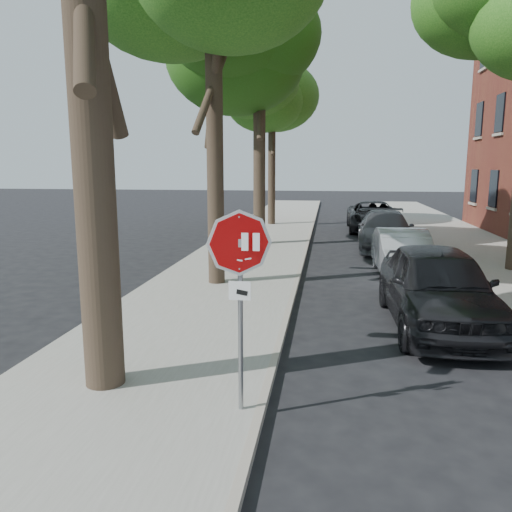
{
  "coord_description": "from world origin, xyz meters",
  "views": [
    {
      "loc": [
        0.36,
        -5.97,
        3.25
      ],
      "look_at": [
        -0.59,
        0.58,
        2.05
      ],
      "focal_mm": 35.0,
      "sensor_mm": 36.0,
      "label": 1
    }
  ],
  "objects_px": {
    "stop_sign": "(240,272)",
    "car_d": "(373,216)",
    "tree_far": "(272,89)",
    "car_c": "(385,230)",
    "tree_mid_b": "(259,40)",
    "car_b": "(403,253)",
    "car_a": "(437,286)"
  },
  "relations": [
    {
      "from": "tree_far",
      "to": "car_b",
      "type": "distance_m",
      "value": 14.64
    },
    {
      "from": "stop_sign",
      "to": "car_b",
      "type": "height_order",
      "value": "stop_sign"
    },
    {
      "from": "tree_mid_b",
      "to": "car_c",
      "type": "distance_m",
      "value": 8.83
    },
    {
      "from": "car_c",
      "to": "car_d",
      "type": "xyz_separation_m",
      "value": [
        0.0,
        5.5,
        0.0
      ]
    },
    {
      "from": "tree_far",
      "to": "car_a",
      "type": "relative_size",
      "value": 1.91
    },
    {
      "from": "car_b",
      "to": "car_d",
      "type": "distance_m",
      "value": 10.42
    },
    {
      "from": "car_c",
      "to": "car_b",
      "type": "bearing_deg",
      "value": -87.4
    },
    {
      "from": "car_d",
      "to": "car_a",
      "type": "bearing_deg",
      "value": -89.97
    },
    {
      "from": "tree_far",
      "to": "car_c",
      "type": "height_order",
      "value": "tree_far"
    },
    {
      "from": "stop_sign",
      "to": "tree_mid_b",
      "type": "xyz_separation_m",
      "value": [
        -1.72,
        14.15,
        6.05
      ]
    },
    {
      "from": "car_a",
      "to": "car_b",
      "type": "bearing_deg",
      "value": 88.83
    },
    {
      "from": "stop_sign",
      "to": "car_c",
      "type": "height_order",
      "value": "stop_sign"
    },
    {
      "from": "car_a",
      "to": "car_c",
      "type": "relative_size",
      "value": 0.96
    },
    {
      "from": "car_c",
      "to": "tree_far",
      "type": "bearing_deg",
      "value": 129.62
    },
    {
      "from": "tree_far",
      "to": "car_c",
      "type": "bearing_deg",
      "value": -52.98
    },
    {
      "from": "tree_mid_b",
      "to": "car_b",
      "type": "height_order",
      "value": "tree_mid_b"
    },
    {
      "from": "stop_sign",
      "to": "tree_far",
      "type": "height_order",
      "value": "tree_far"
    },
    {
      "from": "stop_sign",
      "to": "car_d",
      "type": "xyz_separation_m",
      "value": [
        3.3,
        19.57,
        -1.21
      ]
    },
    {
      "from": "stop_sign",
      "to": "car_a",
      "type": "relative_size",
      "value": 0.53
    },
    {
      "from": "stop_sign",
      "to": "tree_mid_b",
      "type": "relative_size",
      "value": 0.25
    },
    {
      "from": "stop_sign",
      "to": "car_d",
      "type": "bearing_deg",
      "value": 80.43
    },
    {
      "from": "tree_far",
      "to": "car_a",
      "type": "height_order",
      "value": "tree_far"
    },
    {
      "from": "car_b",
      "to": "car_c",
      "type": "distance_m",
      "value": 4.92
    },
    {
      "from": "tree_mid_b",
      "to": "car_d",
      "type": "xyz_separation_m",
      "value": [
        5.02,
        5.43,
        -7.26
      ]
    },
    {
      "from": "tree_mid_b",
      "to": "car_b",
      "type": "distance_m",
      "value": 10.18
    },
    {
      "from": "tree_mid_b",
      "to": "car_c",
      "type": "bearing_deg",
      "value": -0.8
    },
    {
      "from": "tree_far",
      "to": "car_b",
      "type": "height_order",
      "value": "tree_far"
    },
    {
      "from": "car_a",
      "to": "car_d",
      "type": "distance_m",
      "value": 15.24
    },
    {
      "from": "stop_sign",
      "to": "car_c",
      "type": "bearing_deg",
      "value": 76.81
    },
    {
      "from": "stop_sign",
      "to": "car_d",
      "type": "height_order",
      "value": "stop_sign"
    },
    {
      "from": "car_d",
      "to": "car_b",
      "type": "bearing_deg",
      "value": -89.97
    },
    {
      "from": "car_c",
      "to": "stop_sign",
      "type": "bearing_deg",
      "value": -100.59
    }
  ]
}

